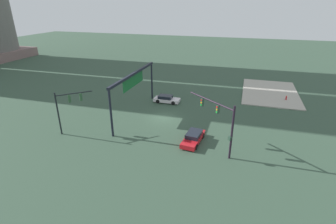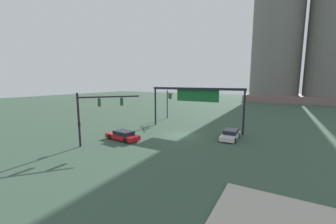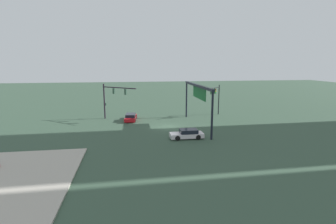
% 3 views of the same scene
% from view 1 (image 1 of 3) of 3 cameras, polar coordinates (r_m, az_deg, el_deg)
% --- Properties ---
extents(ground_plane, '(198.09, 198.09, 0.00)m').
position_cam_1_polar(ground_plane, '(37.73, -1.18, -1.25)').
color(ground_plane, '#354E3C').
extents(sidewalk_corner, '(15.74, 9.85, 0.15)m').
position_cam_1_polar(sidewalk_corner, '(51.94, 21.77, 4.11)').
color(sidewalk_corner, '#ACA699').
rests_on(sidewalk_corner, ground).
extents(traffic_signal_near_corner, '(4.83, 5.56, 6.14)m').
position_cam_1_polar(traffic_signal_near_corner, '(28.17, 11.60, -1.20)').
color(traffic_signal_near_corner, black).
rests_on(traffic_signal_near_corner, ground).
extents(traffic_signal_opposite_side, '(3.14, 3.39, 5.64)m').
position_cam_1_polar(traffic_signal_opposite_side, '(34.38, -21.50, 1.66)').
color(traffic_signal_opposite_side, black).
rests_on(traffic_signal_opposite_side, ground).
extents(overhead_sign_gantry, '(14.84, 0.43, 6.47)m').
position_cam_1_polar(overhead_sign_gantry, '(37.48, -7.62, 6.91)').
color(overhead_sign_gantry, black).
rests_on(overhead_sign_gantry, ground).
extents(sedan_car_approaching, '(1.88, 4.35, 1.21)m').
position_cam_1_polar(sedan_car_approaching, '(43.34, -0.34, 2.90)').
color(sedan_car_approaching, silver).
rests_on(sedan_car_approaching, ground).
extents(sedan_car_waiting_far, '(4.83, 2.25, 1.21)m').
position_cam_1_polar(sedan_car_waiting_far, '(31.25, 5.67, -5.70)').
color(sedan_car_waiting_far, red).
rests_on(sedan_car_waiting_far, ground).
extents(fire_hydrant_on_curb, '(0.33, 0.22, 0.71)m').
position_cam_1_polar(fire_hydrant_on_curb, '(48.70, 24.87, 2.90)').
color(fire_hydrant_on_curb, red).
rests_on(fire_hydrant_on_curb, sidewalk_corner).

